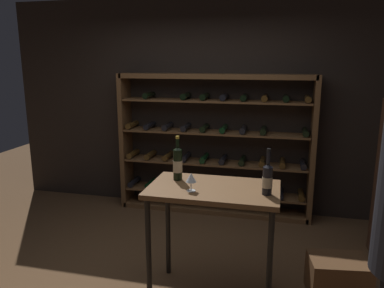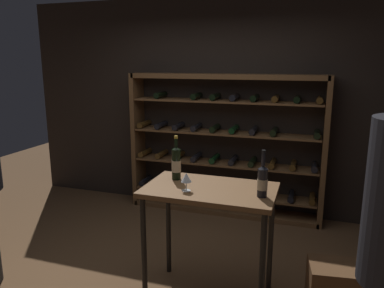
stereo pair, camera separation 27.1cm
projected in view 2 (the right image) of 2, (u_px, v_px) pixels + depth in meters
name	position (u px, v px, depth m)	size (l,w,h in m)	color
ground_plane	(161.00, 278.00, 3.41)	(9.79, 9.79, 0.00)	brown
back_wall	(216.00, 106.00, 4.87)	(5.36, 0.10, 2.75)	black
wine_rack	(224.00, 147.00, 4.72)	(2.48, 0.32, 1.80)	brown
tasting_table	(210.00, 203.00, 2.96)	(1.03, 0.62, 0.98)	brown
wine_crate	(339.00, 285.00, 3.03)	(0.48, 0.34, 0.34)	brown
wine_bottle_black_capsule	(176.00, 163.00, 3.11)	(0.08, 0.08, 0.38)	black
wine_bottle_amber_reserve	(262.00, 181.00, 2.71)	(0.08, 0.08, 0.35)	black
wine_glass_stemmed_center	(186.00, 178.00, 2.83)	(0.08, 0.08, 0.15)	silver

